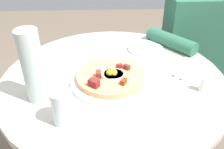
{
  "coord_description": "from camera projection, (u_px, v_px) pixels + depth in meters",
  "views": [
    {
      "loc": [
        -0.04,
        -0.81,
        1.28
      ],
      "look_at": [
        -0.01,
        -0.02,
        0.75
      ],
      "focal_mm": 38.87,
      "sensor_mm": 36.0,
      "label": 1
    }
  ],
  "objects": [
    {
      "name": "water_bottle",
      "position": [
        33.0,
        67.0,
        0.79
      ],
      "size": [
        0.07,
        0.07,
        0.26
      ],
      "primitive_type": "cylinder",
      "color": "silver",
      "rests_on": "dining_table"
    },
    {
      "name": "person_seated",
      "position": [
        192.0,
        65.0,
        1.48
      ],
      "size": [
        0.51,
        0.44,
        1.14
      ],
      "color": "#2D2D33",
      "rests_on": "ground_plane"
    },
    {
      "name": "water_glass",
      "position": [
        62.0,
        107.0,
        0.74
      ],
      "size": [
        0.07,
        0.07,
        0.12
      ],
      "primitive_type": "cylinder",
      "color": "silver",
      "rests_on": "dining_table"
    },
    {
      "name": "breakfast_pizza",
      "position": [
        111.0,
        76.0,
        0.94
      ],
      "size": [
        0.27,
        0.27,
        0.05
      ],
      "color": "tan",
      "rests_on": "pizza_plate"
    },
    {
      "name": "fork",
      "position": [
        193.0,
        70.0,
        1.0
      ],
      "size": [
        0.14,
        0.13,
        0.0
      ],
      "primitive_type": "cube",
      "rotation": [
        0.0,
        0.0,
        0.72
      ],
      "color": "silver",
      "rests_on": "napkin"
    },
    {
      "name": "salt_shaker",
      "position": [
        203.0,
        84.0,
        0.89
      ],
      "size": [
        0.03,
        0.03,
        0.06
      ],
      "primitive_type": "cylinder",
      "color": "white",
      "rests_on": "dining_table"
    },
    {
      "name": "napkin",
      "position": [
        189.0,
        70.0,
        1.02
      ],
      "size": [
        0.22,
        0.22,
        0.0
      ],
      "primitive_type": "cube",
      "rotation": [
        0.0,
        0.0,
        0.72
      ],
      "color": "white",
      "rests_on": "dining_table"
    },
    {
      "name": "dining_table",
      "position": [
        113.0,
        109.0,
        1.08
      ],
      "size": [
        0.9,
        0.9,
        0.73
      ],
      "color": "beige",
      "rests_on": "ground_plane"
    },
    {
      "name": "bread_plate",
      "position": [
        145.0,
        48.0,
        1.17
      ],
      "size": [
        0.17,
        0.17,
        0.01
      ],
      "primitive_type": "cylinder",
      "color": "white",
      "rests_on": "dining_table"
    },
    {
      "name": "pizza_plate",
      "position": [
        111.0,
        80.0,
        0.95
      ],
      "size": [
        0.32,
        0.32,
        0.01
      ],
      "primitive_type": "cylinder",
      "color": "white",
      "rests_on": "dining_table"
    },
    {
      "name": "knife",
      "position": [
        186.0,
        67.0,
        1.03
      ],
      "size": [
        0.14,
        0.13,
        0.0
      ],
      "primitive_type": "cube",
      "rotation": [
        0.0,
        0.0,
        0.72
      ],
      "color": "silver",
      "rests_on": "napkin"
    }
  ]
}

